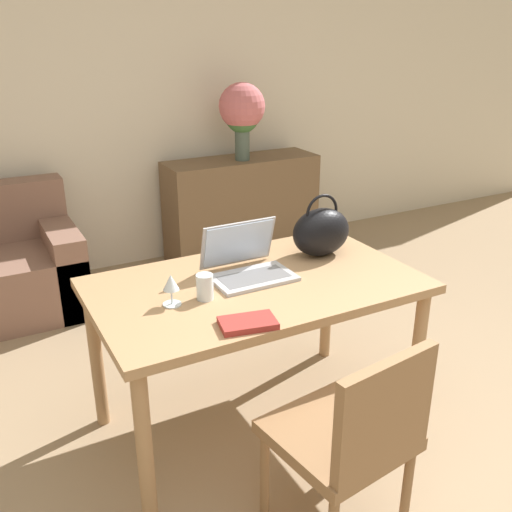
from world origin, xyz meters
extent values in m
cube|color=beige|center=(0.00, 3.13, 1.35)|extent=(10.00, 0.06, 2.70)
cube|color=#A87F56|center=(-0.08, 0.82, 0.73)|extent=(1.42, 0.84, 0.04)
cylinder|color=#A87F56|center=(-0.73, 0.46, 0.36)|extent=(0.06, 0.06, 0.71)
cylinder|color=#A87F56|center=(0.57, 0.46, 0.36)|extent=(0.06, 0.06, 0.71)
cylinder|color=#A87F56|center=(-0.73, 1.18, 0.36)|extent=(0.06, 0.06, 0.71)
cylinder|color=#A87F56|center=(0.57, 1.18, 0.36)|extent=(0.06, 0.06, 0.71)
cube|color=olive|center=(-0.11, 0.14, 0.43)|extent=(0.50, 0.50, 0.05)
cube|color=olive|center=(-0.09, -0.05, 0.65)|extent=(0.42, 0.10, 0.38)
cylinder|color=olive|center=(-0.32, 0.30, 0.20)|extent=(0.04, 0.04, 0.41)
cylinder|color=olive|center=(0.04, 0.35, 0.20)|extent=(0.04, 0.04, 0.41)
cylinder|color=olive|center=(0.09, -0.02, 0.20)|extent=(0.04, 0.04, 0.41)
cube|color=#7F5B4C|center=(-0.61, 2.62, 0.28)|extent=(0.20, 0.78, 0.56)
cube|color=brown|center=(0.86, 2.82, 0.41)|extent=(1.24, 0.40, 0.82)
cube|color=#ADADB2|center=(-0.08, 0.85, 0.76)|extent=(0.36, 0.22, 0.02)
cube|color=slate|center=(-0.08, 0.84, 0.77)|extent=(0.30, 0.15, 0.00)
cube|color=#ADADB2|center=(-0.08, 1.00, 0.87)|extent=(0.36, 0.07, 0.22)
cube|color=silver|center=(-0.08, 0.99, 0.88)|extent=(0.33, 0.06, 0.20)
cylinder|color=silver|center=(-0.34, 0.77, 0.81)|extent=(0.07, 0.07, 0.11)
cylinder|color=silver|center=(-0.48, 0.78, 0.76)|extent=(0.07, 0.07, 0.01)
cylinder|color=silver|center=(-0.48, 0.78, 0.79)|extent=(0.01, 0.01, 0.06)
cone|color=silver|center=(-0.48, 0.78, 0.85)|extent=(0.07, 0.07, 0.06)
ellipsoid|color=black|center=(0.34, 0.95, 0.87)|extent=(0.30, 0.19, 0.23)
torus|color=black|center=(0.34, 0.95, 0.97)|extent=(0.18, 0.01, 0.18)
cylinder|color=#47564C|center=(0.85, 2.77, 0.96)|extent=(0.11, 0.11, 0.28)
sphere|color=#3D6B38|center=(0.85, 2.77, 1.16)|extent=(0.26, 0.26, 0.26)
sphere|color=#C6666B|center=(0.85, 2.77, 1.23)|extent=(0.35, 0.35, 0.35)
cube|color=maroon|center=(-0.29, 0.49, 0.76)|extent=(0.23, 0.17, 0.02)
camera|label=1|loc=(-1.15, -1.17, 1.78)|focal=40.00mm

